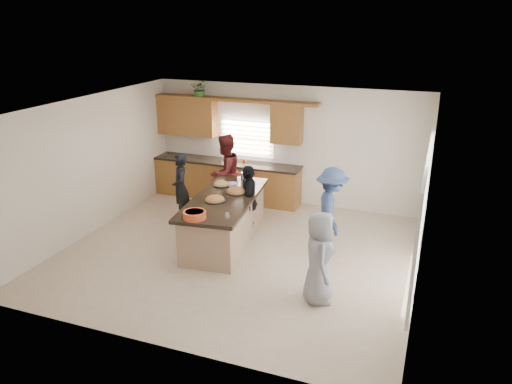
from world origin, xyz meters
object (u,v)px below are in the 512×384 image
at_px(woman_left_back, 181,188).
at_px(woman_left_mid, 225,173).
at_px(salad_bowl, 195,214).
at_px(woman_left_front, 249,201).
at_px(woman_right_front, 319,258).
at_px(island, 224,221).
at_px(woman_right_back, 331,210).

distance_m(woman_left_back, woman_left_mid, 1.12).
distance_m(salad_bowl, woman_left_mid, 2.82).
bearing_deg(woman_left_front, woman_right_front, 24.74).
bearing_deg(woman_left_mid, salad_bowl, 30.33).
bearing_deg(island, woman_left_front, 48.69).
height_order(salad_bowl, woman_right_back, woman_right_back).
bearing_deg(woman_right_front, salad_bowl, 62.57).
height_order(woman_left_back, woman_left_front, woman_left_back).
bearing_deg(island, woman_left_back, 145.66).
xyz_separation_m(woman_left_mid, woman_left_front, (1.01, -1.12, -0.14)).
xyz_separation_m(woman_right_back, woman_right_front, (0.23, -1.87, -0.07)).
xyz_separation_m(woman_left_back, woman_right_front, (3.60, -2.18, -0.00)).
xyz_separation_m(island, woman_right_front, (2.26, -1.47, 0.30)).
distance_m(woman_left_back, woman_right_back, 3.39).
xyz_separation_m(island, woman_left_front, (0.33, 0.48, 0.30)).
distance_m(woman_left_back, woman_left_front, 1.69).
height_order(salad_bowl, woman_left_mid, woman_left_mid).
xyz_separation_m(woman_left_back, woman_right_back, (3.38, -0.30, 0.07)).
xyz_separation_m(woman_left_mid, woman_right_back, (2.71, -1.19, -0.07)).
bearing_deg(woman_right_back, woman_left_front, 67.65).
bearing_deg(woman_right_back, woman_left_mid, 46.36).
bearing_deg(woman_left_front, island, -54.87).
bearing_deg(woman_left_back, woman_left_front, 50.37).
distance_m(woman_left_mid, woman_right_back, 2.96).
relative_size(salad_bowl, woman_left_back, 0.27).
bearing_deg(woman_right_back, woman_left_back, 64.92).
xyz_separation_m(island, woman_left_back, (-1.34, 0.71, 0.30)).
bearing_deg(salad_bowl, woman_left_mid, 102.96).
xyz_separation_m(salad_bowl, woman_left_mid, (-0.63, 2.75, -0.13)).
bearing_deg(salad_bowl, woman_right_back, 36.80).
distance_m(island, woman_left_mid, 1.79).
bearing_deg(woman_left_front, salad_bowl, -33.02).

